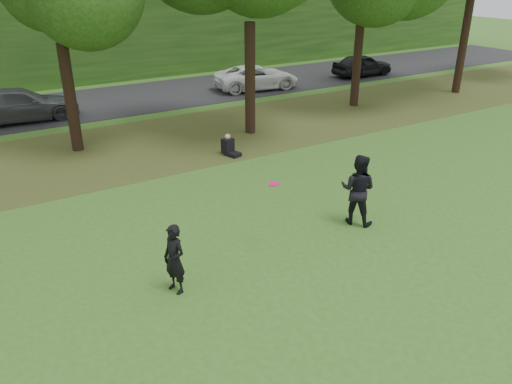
% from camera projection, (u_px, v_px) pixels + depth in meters
% --- Properties ---
extents(ground, '(120.00, 120.00, 0.00)m').
position_uv_depth(ground, '(385.00, 316.00, 10.40)').
color(ground, '#355D1D').
rests_on(ground, ground).
extents(leaf_litter, '(60.00, 7.00, 0.01)m').
position_uv_depth(leaf_litter, '(158.00, 143.00, 20.52)').
color(leaf_litter, '#4C3B1B').
rests_on(leaf_litter, ground).
extents(street, '(70.00, 7.00, 0.02)m').
position_uv_depth(street, '(104.00, 102.00, 26.74)').
color(street, black).
rests_on(street, ground).
extents(far_hedge, '(70.00, 3.00, 5.00)m').
position_uv_depth(far_hedge, '(71.00, 41.00, 30.38)').
color(far_hedge, '#194012').
rests_on(far_hedge, ground).
extents(player_left, '(0.56, 0.69, 1.63)m').
position_uv_depth(player_left, '(174.00, 259.00, 10.89)').
color(player_left, black).
rests_on(player_left, ground).
extents(player_right, '(1.19, 1.25, 2.03)m').
position_uv_depth(player_right, '(358.00, 190.00, 13.80)').
color(player_right, black).
rests_on(player_right, ground).
extents(parked_cars, '(37.60, 3.40, 1.50)m').
position_uv_depth(parked_cars, '(112.00, 94.00, 25.26)').
color(parked_cars, black).
rests_on(parked_cars, street).
extents(frisbee, '(0.38, 0.38, 0.08)m').
position_uv_depth(frisbee, '(274.00, 184.00, 12.18)').
color(frisbee, '#E7136A').
rests_on(frisbee, ground).
extents(seated_person, '(0.60, 0.82, 0.83)m').
position_uv_depth(seated_person, '(229.00, 147.00, 19.13)').
color(seated_person, black).
rests_on(seated_person, ground).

